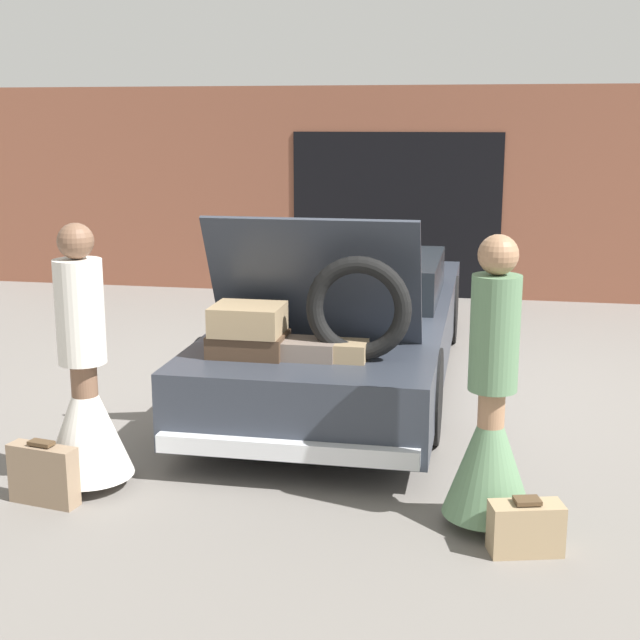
# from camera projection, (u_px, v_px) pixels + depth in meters

# --- Properties ---
(ground_plane) EXTENTS (40.00, 40.00, 0.00)m
(ground_plane) POSITION_uv_depth(u_px,v_px,m) (348.00, 379.00, 8.34)
(ground_plane) COLOR slate
(garage_wall_back) EXTENTS (12.00, 0.14, 2.80)m
(garage_wall_back) POSITION_uv_depth(u_px,v_px,m) (397.00, 193.00, 11.97)
(garage_wall_back) COLOR brown
(garage_wall_back) RESTS_ON ground_plane
(car) EXTENTS (1.88, 5.22, 1.71)m
(car) POSITION_uv_depth(u_px,v_px,m) (348.00, 323.00, 8.19)
(car) COLOR #2D333D
(car) RESTS_ON ground_plane
(person_left) EXTENTS (0.59, 0.59, 1.75)m
(person_left) POSITION_uv_depth(u_px,v_px,m) (85.00, 395.00, 5.77)
(person_left) COLOR brown
(person_left) RESTS_ON ground_plane
(person_right) EXTENTS (0.54, 0.54, 1.76)m
(person_right) POSITION_uv_depth(u_px,v_px,m) (491.00, 425.00, 5.20)
(person_right) COLOR #997051
(person_right) RESTS_ON ground_plane
(suitcase_beside_left_person) EXTENTS (0.47, 0.21, 0.42)m
(suitcase_beside_left_person) POSITION_uv_depth(u_px,v_px,m) (43.00, 474.00, 5.61)
(suitcase_beside_left_person) COLOR #8C7259
(suitcase_beside_left_person) RESTS_ON ground_plane
(suitcase_beside_right_person) EXTENTS (0.44, 0.28, 0.33)m
(suitcase_beside_right_person) POSITION_uv_depth(u_px,v_px,m) (526.00, 528.00, 4.97)
(suitcase_beside_right_person) COLOR #9E8460
(suitcase_beside_right_person) RESTS_ON ground_plane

